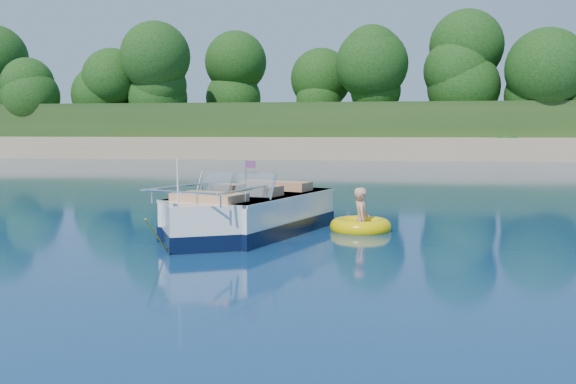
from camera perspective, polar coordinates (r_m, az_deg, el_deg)
name	(u,v)px	position (r m, az deg, el deg)	size (l,w,h in m)	color
ground	(369,281)	(8.81, 7.19, -7.90)	(160.00, 160.00, 0.00)	#0A2546
shoreline	(384,139)	(72.35, 8.55, 4.66)	(170.00, 59.00, 6.00)	#A1825D
treeline	(385,83)	(49.70, 8.60, 9.55)	(150.00, 7.12, 8.19)	black
motorboat	(244,218)	(12.44, -3.96, -2.29)	(3.00, 5.17, 1.79)	white
tow_tube	(360,226)	(13.13, 6.46, -3.05)	(1.57, 1.57, 0.33)	#F1C802
boy	(361,231)	(13.13, 6.51, -3.43)	(0.51, 0.33, 1.39)	tan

